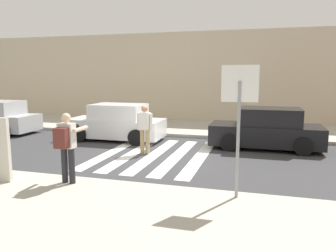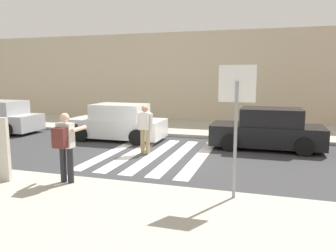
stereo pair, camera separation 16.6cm
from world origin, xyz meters
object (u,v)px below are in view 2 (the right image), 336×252
(stop_sign, at_px, (237,102))
(photographer_with_backpack, at_px, (65,142))
(parked_car_black, at_px, (268,130))
(parked_car_white, at_px, (118,123))
(pedestrian_crossing, at_px, (145,127))

(stop_sign, xyz_separation_m, photographer_with_backpack, (-4.03, -0.20, -1.04))
(parked_car_black, bearing_deg, photographer_with_backpack, -127.89)
(photographer_with_backpack, distance_m, parked_car_white, 6.24)
(stop_sign, bearing_deg, parked_car_white, 133.42)
(stop_sign, height_order, parked_car_black, stop_sign)
(parked_car_black, bearing_deg, parked_car_white, 180.00)
(parked_car_white, bearing_deg, stop_sign, -46.58)
(pedestrian_crossing, bearing_deg, parked_car_black, 27.08)
(pedestrian_crossing, bearing_deg, parked_car_white, 134.34)
(pedestrian_crossing, distance_m, parked_car_white, 2.96)
(stop_sign, bearing_deg, photographer_with_backpack, -177.21)
(photographer_with_backpack, xyz_separation_m, pedestrian_crossing, (0.57, 3.93, -0.19))
(parked_car_black, bearing_deg, pedestrian_crossing, -152.92)
(photographer_with_backpack, bearing_deg, parked_car_white, 103.92)
(photographer_with_backpack, height_order, parked_car_black, photographer_with_backpack)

